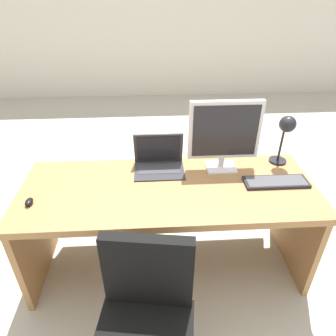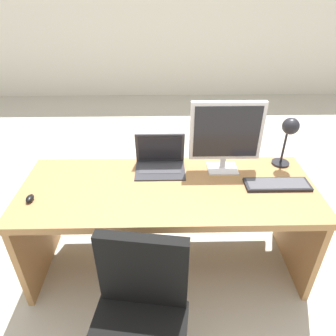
{
  "view_description": "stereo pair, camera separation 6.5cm",
  "coord_description": "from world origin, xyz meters",
  "px_view_note": "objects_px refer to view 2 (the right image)",
  "views": [
    {
      "loc": [
        -0.1,
        -1.57,
        1.86
      ],
      "look_at": [
        0.0,
        0.04,
        0.84
      ],
      "focal_mm": 32.99,
      "sensor_mm": 36.0,
      "label": 1
    },
    {
      "loc": [
        -0.03,
        -1.57,
        1.86
      ],
      "look_at": [
        0.0,
        0.04,
        0.84
      ],
      "focal_mm": 32.99,
      "sensor_mm": 36.0,
      "label": 2
    }
  ],
  "objects_px": {
    "desk": "(168,206)",
    "monitor": "(226,133)",
    "keyboard": "(277,185)",
    "desk_lamp": "(289,132)",
    "laptop": "(160,158)",
    "mouse": "(30,198)"
  },
  "relations": [
    {
      "from": "desk",
      "to": "monitor",
      "type": "height_order",
      "value": "monitor"
    },
    {
      "from": "keyboard",
      "to": "desk_lamp",
      "type": "relative_size",
      "value": 1.13
    },
    {
      "from": "laptop",
      "to": "desk_lamp",
      "type": "xyz_separation_m",
      "value": [
        0.85,
        -0.01,
        0.19
      ]
    },
    {
      "from": "desk_lamp",
      "to": "desk",
      "type": "bearing_deg",
      "value": -166.19
    },
    {
      "from": "desk",
      "to": "monitor",
      "type": "relative_size",
      "value": 3.84
    },
    {
      "from": "laptop",
      "to": "mouse",
      "type": "height_order",
      "value": "laptop"
    },
    {
      "from": "desk",
      "to": "laptop",
      "type": "bearing_deg",
      "value": 103.88
    },
    {
      "from": "laptop",
      "to": "keyboard",
      "type": "xyz_separation_m",
      "value": [
        0.74,
        -0.25,
        -0.06
      ]
    },
    {
      "from": "desk",
      "to": "mouse",
      "type": "distance_m",
      "value": 0.86
    },
    {
      "from": "mouse",
      "to": "laptop",
      "type": "bearing_deg",
      "value": 25.53
    },
    {
      "from": "monitor",
      "to": "laptop",
      "type": "bearing_deg",
      "value": 174.1
    },
    {
      "from": "keyboard",
      "to": "desk_lamp",
      "type": "height_order",
      "value": "desk_lamp"
    },
    {
      "from": "mouse",
      "to": "desk_lamp",
      "type": "distance_m",
      "value": 1.67
    },
    {
      "from": "mouse",
      "to": "desk_lamp",
      "type": "relative_size",
      "value": 0.21
    },
    {
      "from": "monitor",
      "to": "mouse",
      "type": "relative_size",
      "value": 6.46
    },
    {
      "from": "monitor",
      "to": "desk_lamp",
      "type": "bearing_deg",
      "value": 5.03
    },
    {
      "from": "keyboard",
      "to": "mouse",
      "type": "bearing_deg",
      "value": -175.6
    },
    {
      "from": "desk_lamp",
      "to": "laptop",
      "type": "bearing_deg",
      "value": 179.53
    },
    {
      "from": "monitor",
      "to": "laptop",
      "type": "relative_size",
      "value": 1.45
    },
    {
      "from": "mouse",
      "to": "desk_lamp",
      "type": "xyz_separation_m",
      "value": [
        1.61,
        0.36,
        0.24
      ]
    },
    {
      "from": "keyboard",
      "to": "mouse",
      "type": "height_order",
      "value": "mouse"
    },
    {
      "from": "desk",
      "to": "monitor",
      "type": "distance_m",
      "value": 0.61
    }
  ]
}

